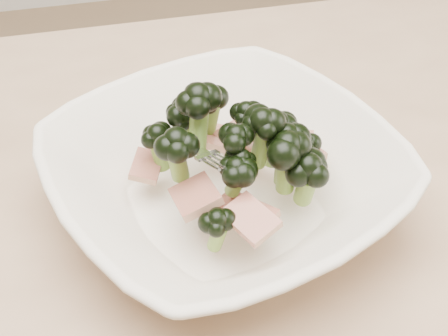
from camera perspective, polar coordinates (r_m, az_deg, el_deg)
The scene contains 2 objects.
dining_table at distance 0.63m, azimuth -9.28°, elevation -13.25°, with size 1.20×0.80×0.75m.
broccoli_dish at distance 0.55m, azimuth 0.16°, elevation -0.60°, with size 0.39×0.39×0.13m.
Camera 1 is at (0.01, -0.37, 1.16)m, focal length 50.00 mm.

